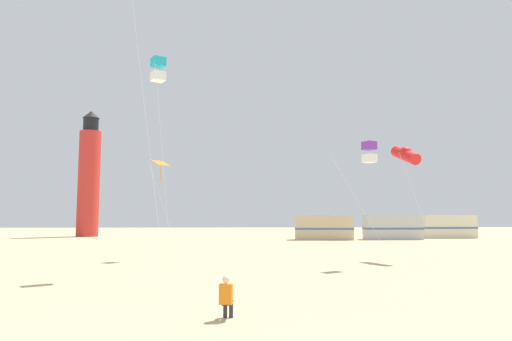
% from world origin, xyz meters
% --- Properties ---
extents(kite_flyer_standing, '(0.39, 0.54, 1.16)m').
position_xyz_m(kite_flyer_standing, '(-1.65, 5.82, 0.61)').
color(kite_flyer_standing, orange).
rests_on(kite_flyer_standing, ground).
extents(kite_box_violet, '(2.95, 2.79, 6.71)m').
position_xyz_m(kite_box_violet, '(5.92, 17.48, 6.13)').
color(kite_box_violet, silver).
rests_on(kite_box_violet, ground).
extents(kite_box_cyan, '(1.25, 1.25, 10.30)m').
position_xyz_m(kite_box_cyan, '(-5.05, 15.07, 9.71)').
color(kite_box_cyan, silver).
rests_on(kite_box_cyan, ground).
extents(kite_diamond_orange, '(2.08, 2.08, 6.25)m').
position_xyz_m(kite_diamond_orange, '(-5.96, 22.55, 5.84)').
color(kite_diamond_orange, silver).
rests_on(kite_diamond_orange, ground).
extents(kite_tube_scarlet, '(2.39, 2.70, 7.22)m').
position_xyz_m(kite_tube_scarlet, '(9.36, 21.13, 6.52)').
color(kite_tube_scarlet, silver).
rests_on(kite_tube_scarlet, ground).
extents(lighthouse_distant, '(2.80, 2.80, 16.80)m').
position_xyz_m(lighthouse_distant, '(-20.31, 55.16, 7.84)').
color(lighthouse_distant, red).
rests_on(lighthouse_distant, ground).
extents(rv_van_tan, '(6.59, 2.81, 2.80)m').
position_xyz_m(rv_van_tan, '(9.11, 45.17, 1.39)').
color(rv_van_tan, '#C6B28C').
rests_on(rv_van_tan, ground).
extents(rv_van_silver, '(6.45, 2.36, 2.80)m').
position_xyz_m(rv_van_silver, '(17.21, 45.53, 1.39)').
color(rv_van_silver, '#B7BABF').
rests_on(rv_van_silver, ground).
extents(rv_van_cream, '(6.46, 2.38, 2.80)m').
position_xyz_m(rv_van_cream, '(25.12, 48.32, 1.39)').
color(rv_van_cream, beige).
rests_on(rv_van_cream, ground).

